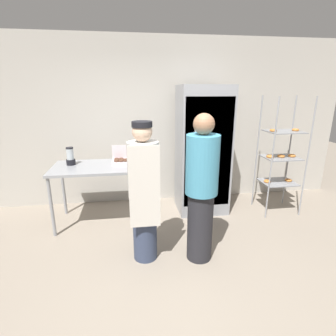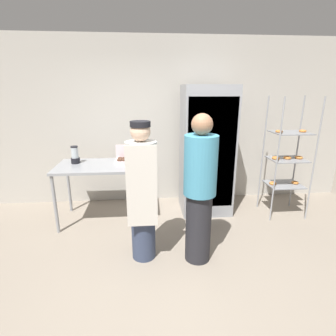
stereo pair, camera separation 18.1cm
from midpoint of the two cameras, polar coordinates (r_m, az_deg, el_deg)
name	(u,v)px [view 2 (the right image)]	position (r m, az deg, el deg)	size (l,w,h in m)	color
ground_plane	(184,275)	(3.07, 5.33, -22.25)	(14.00, 14.00, 0.00)	gray
back_wall	(167,122)	(4.56, 1.01, 9.89)	(6.40, 0.12, 2.76)	#B7B2A8
refrigerator	(207,151)	(4.17, 9.63, 3.64)	(0.77, 0.68, 1.99)	gray
baking_rack	(287,159)	(4.44, 25.59, 1.79)	(0.59, 0.49, 1.84)	#93969B
prep_counter	(100,171)	(3.93, -13.39, -0.56)	(1.22, 0.76, 0.88)	gray
donut_box	(124,160)	(3.92, -8.21, 1.76)	(0.26, 0.22, 0.26)	silver
blender_pitcher	(75,156)	(4.05, -18.39, 2.55)	(0.13, 0.13, 0.26)	black
person_baker	(142,191)	(2.93, -3.88, -5.07)	(0.34, 0.36, 1.61)	#333D56
person_customer	(200,190)	(2.91, 8.68, -4.80)	(0.36, 0.36, 1.70)	#232328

